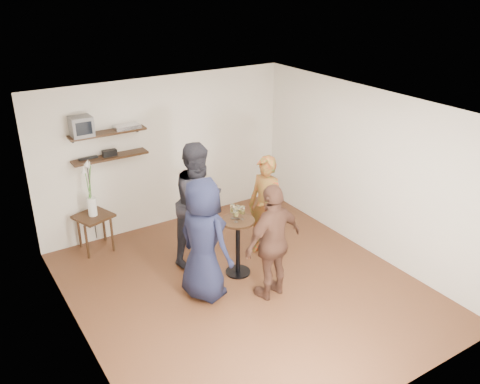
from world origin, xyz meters
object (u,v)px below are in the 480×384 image
Objects in this scene: dvd_deck at (127,127)px; radio at (110,153)px; person_plaid at (266,207)px; person_dark at (199,203)px; person_navy at (204,240)px; crt_monitor at (81,126)px; drinks_table at (238,239)px; person_brown at (273,242)px; side_table at (94,221)px.

dvd_deck is 1.82× the size of radio.
person_plaid is at bearing -44.08° from radio.
person_plaid is (1.80, -1.74, -0.70)m from radio.
dvd_deck is 2.52m from person_plaid.
dvd_deck is 0.21× the size of person_dark.
crt_monitor is at bearing 2.81° from person_navy.
dvd_deck is 0.23× the size of person_navy.
person_dark is (-0.26, 0.66, 0.38)m from drinks_table.
drinks_table is 0.81m from person_dark.
dvd_deck reaches higher than person_brown.
person_navy is at bearing -91.57° from person_plaid.
side_table is at bearing 5.33° from person_navy.
side_table is (-0.42, -0.17, -1.01)m from radio.
person_dark is at bearing -83.79° from person_brown.
crt_monitor is at bearing 77.62° from side_table.
radio is at bearing -155.09° from person_plaid.
person_brown is (-0.55, -0.96, 0.01)m from person_plaid.
person_brown is at bearing -71.11° from dvd_deck.
crt_monitor is 0.20× the size of person_plaid.
person_navy reaches higher than person_brown.
person_navy is at bearing -78.51° from radio.
person_dark is at bearing -41.90° from side_table.
drinks_table is 0.78m from person_navy.
side_table is (-0.74, -0.17, -1.39)m from dvd_deck.
person_navy is (-0.68, -0.22, 0.30)m from drinks_table.
dvd_deck is at bearing 112.07° from drinks_table.
person_brown is at bearing -80.73° from drinks_table.
crt_monitor is 0.18× the size of person_navy.
person_dark is at bearing 111.70° from drinks_table.
side_table is at bearing -157.57° from radio.
crt_monitor reaches higher than person_dark.
person_navy is (0.45, -2.22, -0.64)m from radio.
person_plaid is 1.43m from person_navy.
person_dark is at bearing -43.08° from person_navy.
person_dark is at bearing -134.65° from person_plaid.
side_table is at bearing -102.38° from crt_monitor.
person_dark reaches higher than side_table.
side_table is at bearing -65.82° from person_brown.
crt_monitor is at bearing 127.21° from drinks_table.
drinks_table is at bearing -90.00° from person_dark.
person_plaid reaches higher than side_table.
dvd_deck reaches higher than person_navy.
person_navy is 0.93m from person_brown.
crt_monitor is 0.72m from dvd_deck.
drinks_table is at bearing -67.93° from dvd_deck.
drinks_table is at bearing -52.79° from crt_monitor.
person_brown reaches higher than person_plaid.
radio is 1.69m from person_dark.
person_dark is 1.09× the size of person_navy.
person_dark is at bearing -56.98° from radio.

